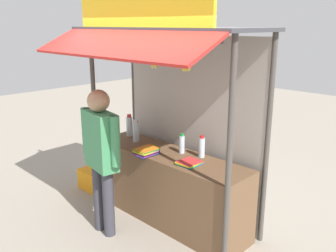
{
  "coord_description": "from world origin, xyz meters",
  "views": [
    {
      "loc": [
        2.97,
        -3.0,
        2.43
      ],
      "look_at": [
        0.0,
        0.0,
        1.24
      ],
      "focal_mm": 38.93,
      "sensor_mm": 36.0,
      "label": 1
    }
  ],
  "objects_px": {
    "water_bottle_back_right": "(182,144)",
    "magazine_stack_far_left": "(189,163)",
    "water_bottle_center": "(202,147)",
    "water_bottle_back_left": "(136,131)",
    "plastic_crate": "(98,178)",
    "banana_bunch_leftmost": "(186,63)",
    "vendor_person": "(101,150)",
    "water_bottle_front_right": "(129,126)",
    "banana_bunch_inner_left": "(110,54)",
    "magazine_stack_right": "(146,152)",
    "banana_bunch_inner_right": "(154,62)"
  },
  "relations": [
    {
      "from": "water_bottle_center",
      "to": "banana_bunch_leftmost",
      "type": "relative_size",
      "value": 0.97
    },
    {
      "from": "banana_bunch_leftmost",
      "to": "vendor_person",
      "type": "xyz_separation_m",
      "value": [
        -0.96,
        -0.36,
        -1.02
      ]
    },
    {
      "from": "magazine_stack_far_left",
      "to": "banana_bunch_inner_right",
      "type": "distance_m",
      "value": 1.2
    },
    {
      "from": "banana_bunch_inner_left",
      "to": "banana_bunch_leftmost",
      "type": "relative_size",
      "value": 0.93
    },
    {
      "from": "water_bottle_center",
      "to": "water_bottle_front_right",
      "type": "relative_size",
      "value": 0.86
    },
    {
      "from": "water_bottle_back_left",
      "to": "vendor_person",
      "type": "relative_size",
      "value": 0.18
    },
    {
      "from": "water_bottle_center",
      "to": "banana_bunch_inner_left",
      "type": "distance_m",
      "value": 1.55
    },
    {
      "from": "magazine_stack_far_left",
      "to": "banana_bunch_inner_right",
      "type": "xyz_separation_m",
      "value": [
        -0.24,
        -0.3,
        1.14
      ]
    },
    {
      "from": "water_bottle_back_left",
      "to": "magazine_stack_right",
      "type": "xyz_separation_m",
      "value": [
        0.48,
        -0.25,
        -0.1
      ]
    },
    {
      "from": "magazine_stack_far_left",
      "to": "vendor_person",
      "type": "distance_m",
      "value": 1.02
    },
    {
      "from": "water_bottle_back_left",
      "to": "banana_bunch_leftmost",
      "type": "xyz_separation_m",
      "value": [
        1.26,
        -0.42,
        1.03
      ]
    },
    {
      "from": "water_bottle_center",
      "to": "magazine_stack_far_left",
      "type": "bearing_deg",
      "value": -79.11
    },
    {
      "from": "water_bottle_front_right",
      "to": "banana_bunch_inner_right",
      "type": "height_order",
      "value": "banana_bunch_inner_right"
    },
    {
      "from": "water_bottle_back_right",
      "to": "magazine_stack_far_left",
      "type": "xyz_separation_m",
      "value": [
        0.32,
        -0.22,
        -0.1
      ]
    },
    {
      "from": "water_bottle_back_right",
      "to": "magazine_stack_far_left",
      "type": "height_order",
      "value": "water_bottle_back_right"
    },
    {
      "from": "vendor_person",
      "to": "plastic_crate",
      "type": "xyz_separation_m",
      "value": [
        -1.09,
        0.65,
        -0.9
      ]
    },
    {
      "from": "water_bottle_front_right",
      "to": "plastic_crate",
      "type": "xyz_separation_m",
      "value": [
        -0.51,
        -0.24,
        -0.89
      ]
    },
    {
      "from": "water_bottle_back_left",
      "to": "plastic_crate",
      "type": "xyz_separation_m",
      "value": [
        -0.78,
        -0.13,
        -0.88
      ]
    },
    {
      "from": "water_bottle_center",
      "to": "magazine_stack_far_left",
      "type": "xyz_separation_m",
      "value": [
        0.05,
        -0.28,
        -0.11
      ]
    },
    {
      "from": "magazine_stack_far_left",
      "to": "water_bottle_center",
      "type": "bearing_deg",
      "value": 100.89
    },
    {
      "from": "magazine_stack_far_left",
      "to": "vendor_person",
      "type": "xyz_separation_m",
      "value": [
        -0.75,
        -0.66,
        0.14
      ]
    },
    {
      "from": "water_bottle_front_right",
      "to": "magazine_stack_right",
      "type": "distance_m",
      "value": 0.84
    },
    {
      "from": "banana_bunch_inner_left",
      "to": "vendor_person",
      "type": "bearing_deg",
      "value": -55.61
    },
    {
      "from": "water_bottle_front_right",
      "to": "banana_bunch_leftmost",
      "type": "relative_size",
      "value": 1.13
    },
    {
      "from": "water_bottle_front_right",
      "to": "banana_bunch_inner_left",
      "type": "height_order",
      "value": "banana_bunch_inner_left"
    },
    {
      "from": "water_bottle_center",
      "to": "plastic_crate",
      "type": "height_order",
      "value": "water_bottle_center"
    },
    {
      "from": "banana_bunch_inner_right",
      "to": "vendor_person",
      "type": "distance_m",
      "value": 1.18
    },
    {
      "from": "water_bottle_front_right",
      "to": "banana_bunch_inner_left",
      "type": "bearing_deg",
      "value": -58.14
    },
    {
      "from": "plastic_crate",
      "to": "water_bottle_center",
      "type": "bearing_deg",
      "value": 9.36
    },
    {
      "from": "water_bottle_center",
      "to": "magazine_stack_right",
      "type": "height_order",
      "value": "water_bottle_center"
    },
    {
      "from": "water_bottle_center",
      "to": "water_bottle_back_right",
      "type": "height_order",
      "value": "water_bottle_center"
    },
    {
      "from": "water_bottle_back_left",
      "to": "magazine_stack_right",
      "type": "relative_size",
      "value": 1.07
    },
    {
      "from": "plastic_crate",
      "to": "banana_bunch_leftmost",
      "type": "bearing_deg",
      "value": -8.1
    },
    {
      "from": "water_bottle_front_right",
      "to": "magazine_stack_right",
      "type": "xyz_separation_m",
      "value": [
        0.75,
        -0.36,
        -0.1
      ]
    },
    {
      "from": "banana_bunch_inner_left",
      "to": "banana_bunch_inner_right",
      "type": "xyz_separation_m",
      "value": [
        0.76,
        0.0,
        -0.04
      ]
    },
    {
      "from": "banana_bunch_inner_left",
      "to": "water_bottle_back_right",
      "type": "bearing_deg",
      "value": 37.53
    },
    {
      "from": "water_bottle_back_left",
      "to": "water_bottle_back_right",
      "type": "distance_m",
      "value": 0.75
    },
    {
      "from": "water_bottle_front_right",
      "to": "plastic_crate",
      "type": "relative_size",
      "value": 0.71
    },
    {
      "from": "banana_bunch_leftmost",
      "to": "banana_bunch_inner_left",
      "type": "bearing_deg",
      "value": -179.92
    },
    {
      "from": "water_bottle_center",
      "to": "vendor_person",
      "type": "distance_m",
      "value": 1.18
    },
    {
      "from": "water_bottle_front_right",
      "to": "plastic_crate",
      "type": "height_order",
      "value": "water_bottle_front_right"
    },
    {
      "from": "water_bottle_back_left",
      "to": "plastic_crate",
      "type": "height_order",
      "value": "water_bottle_back_left"
    },
    {
      "from": "banana_bunch_inner_right",
      "to": "magazine_stack_right",
      "type": "bearing_deg",
      "value": 153.35
    },
    {
      "from": "water_bottle_center",
      "to": "vendor_person",
      "type": "bearing_deg",
      "value": -126.45
    },
    {
      "from": "water_bottle_back_right",
      "to": "banana_bunch_inner_left",
      "type": "relative_size",
      "value": 0.97
    },
    {
      "from": "water_bottle_front_right",
      "to": "banana_bunch_leftmost",
      "type": "xyz_separation_m",
      "value": [
        1.53,
        -0.53,
        1.03
      ]
    },
    {
      "from": "water_bottle_back_right",
      "to": "magazine_stack_right",
      "type": "distance_m",
      "value": 0.45
    },
    {
      "from": "banana_bunch_inner_left",
      "to": "vendor_person",
      "type": "xyz_separation_m",
      "value": [
        0.25,
        -0.36,
        -1.04
      ]
    },
    {
      "from": "water_bottle_back_left",
      "to": "magazine_stack_right",
      "type": "height_order",
      "value": "water_bottle_back_left"
    },
    {
      "from": "banana_bunch_leftmost",
      "to": "banana_bunch_inner_right",
      "type": "xyz_separation_m",
      "value": [
        -0.44,
        -0.0,
        -0.02
      ]
    }
  ]
}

